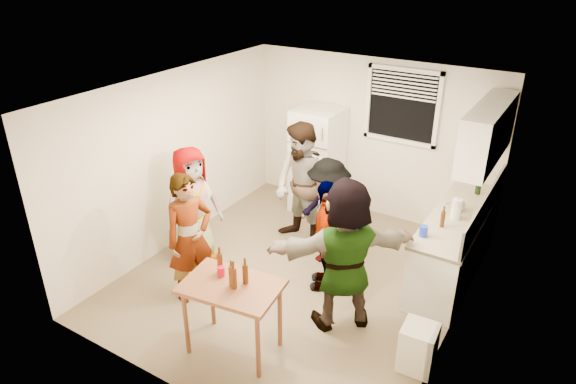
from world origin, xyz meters
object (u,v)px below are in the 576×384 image
Objects in this scene: trash_bin at (418,348)px; guest_orange at (341,321)px; guest_back_left at (301,243)px; blue_cup at (423,236)px; guest_grey at (197,258)px; red_cup at (221,275)px; guest_back_right at (326,262)px; guest_black at (324,284)px; refrigerator at (317,160)px; serving_table at (235,348)px; kettle at (458,210)px; wine_bottle at (477,194)px; beer_bottle_table at (234,288)px; guest_stripe at (195,294)px; beer_bottle_counter at (442,227)px.

guest_orange is at bearing 166.38° from trash_bin.
guest_back_left is at bearing -86.17° from guest_orange.
blue_cup reaches higher than guest_grey.
trash_bin is at bearing 19.81° from red_cup.
guest_black is (0.23, -0.47, 0.00)m from guest_back_right.
serving_table is at bearing -75.88° from refrigerator.
serving_table is 1.57m from guest_black.
red_cup is 0.07× the size of guest_black.
blue_cup is 2.39m from red_cup.
red_cup reaches higher than serving_table.
guest_back_right is (0.06, 2.01, 0.00)m from serving_table.
kettle is at bearing 48.77° from guest_back_right.
wine_bottle reaches higher than serving_table.
guest_back_left is (-0.55, 2.31, -0.85)m from beer_bottle_table.
serving_table is 0.55× the size of guest_orange.
refrigerator is 0.93× the size of guest_back_left.
guest_black is (1.29, 1.04, 0.00)m from guest_stripe.
serving_table is 0.61× the size of guest_grey.
guest_stripe is at bearing -145.60° from beer_bottle_counter.
trash_bin is at bearing -79.41° from beer_bottle_counter.
red_cup is at bearing -130.92° from blue_cup.
guest_stripe is at bearing -132.76° from wine_bottle.
blue_cup is at bearing 49.08° from red_cup.
serving_table is at bearing -61.37° from guest_back_left.
kettle is 2.10× the size of red_cup.
kettle is 0.53m from beer_bottle_counter.
guest_stripe is (-2.55, -2.24, -0.90)m from kettle.
red_cup reaches higher than guest_stripe.
serving_table is at bearing -68.92° from guest_back_right.
guest_stripe is at bearing -149.95° from blue_cup.
blue_cup reaches higher than red_cup.
blue_cup is at bearing 109.47° from trash_bin.
trash_bin is 0.28× the size of guest_back_left.
refrigerator is 1.03× the size of guest_grey.
beer_bottle_table is at bearing -124.70° from blue_cup.
guest_orange is (1.64, -2.37, -0.85)m from refrigerator.
serving_table is (-1.50, -2.21, -0.90)m from beer_bottle_counter.
guest_orange is at bearing -110.03° from wine_bottle.
trash_bin is (0.12, -2.59, -0.65)m from wine_bottle.
guest_stripe is at bearing -121.81° from guest_grey.
guest_back_right is at bearing -172.09° from beer_bottle_counter.
guest_stripe is at bearing -174.33° from trash_bin.
beer_bottle_table reaches higher than guest_back_right.
beer_bottle_counter reaches higher than blue_cup.
guest_back_right is 1.04× the size of guest_black.
guest_black is at bearing -151.04° from beer_bottle_counter.
beer_bottle_counter is at bearing -51.71° from guest_grey.
trash_bin is at bearing -63.66° from guest_stripe.
refrigerator is 2.32m from guest_black.
beer_bottle_table reaches higher than guest_black.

